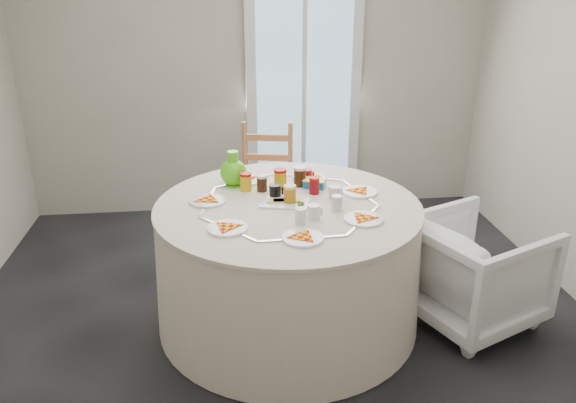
{
  "coord_description": "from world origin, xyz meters",
  "views": [
    {
      "loc": [
        -0.3,
        -2.89,
        2.04
      ],
      "look_at": [
        0.05,
        0.13,
        0.8
      ],
      "focal_mm": 35.0,
      "sensor_mm": 36.0,
      "label": 1
    }
  ],
  "objects": [
    {
      "name": "jar_cluster",
      "position": [
        0.02,
        0.33,
        0.82
      ],
      "size": [
        0.51,
        0.32,
        0.14
      ],
      "primitive_type": null,
      "rotation": [
        0.0,
        0.0,
        -0.2
      ],
      "color": "brown",
      "rests_on": "table"
    },
    {
      "name": "mugs_glasses",
      "position": [
        0.17,
        0.13,
        0.81
      ],
      "size": [
        0.61,
        0.61,
        0.1
      ],
      "primitive_type": null,
      "rotation": [
        0.0,
        0.0,
        0.15
      ],
      "color": "#A3A3A3",
      "rests_on": "table"
    },
    {
      "name": "wooden_chair",
      "position": [
        -0.0,
        1.23,
        0.47
      ],
      "size": [
        0.5,
        0.49,
        0.96
      ],
      "primitive_type": null,
      "rotation": [
        0.0,
        0.0,
        -0.2
      ],
      "color": "#BC7446",
      "rests_on": "floor"
    },
    {
      "name": "green_pitcher",
      "position": [
        -0.25,
        0.49,
        0.87
      ],
      "size": [
        0.22,
        0.22,
        0.22
      ],
      "primitive_type": null,
      "rotation": [
        0.0,
        0.0,
        0.36
      ],
      "color": "#51C916",
      "rests_on": "table"
    },
    {
      "name": "floor",
      "position": [
        0.0,
        0.0,
        0.0
      ],
      "size": [
        4.0,
        4.0,
        0.0
      ],
      "primitive_type": "plane",
      "color": "black",
      "rests_on": "ground"
    },
    {
      "name": "cheese_platter",
      "position": [
        0.03,
        0.13,
        0.77
      ],
      "size": [
        0.31,
        0.24,
        0.04
      ],
      "primitive_type": null,
      "rotation": [
        0.0,
        0.0,
        -0.25
      ],
      "color": "silver",
      "rests_on": "table"
    },
    {
      "name": "wall_back",
      "position": [
        0.0,
        2.0,
        1.3
      ],
      "size": [
        4.0,
        0.02,
        2.6
      ],
      "primitive_type": "cube",
      "color": "#BCB5A3",
      "rests_on": "floor"
    },
    {
      "name": "glass_door",
      "position": [
        0.4,
        1.95,
        1.05
      ],
      "size": [
        1.0,
        0.08,
        2.1
      ],
      "primitive_type": "cube",
      "color": "silver",
      "rests_on": "floor"
    },
    {
      "name": "butter_tub",
      "position": [
        0.25,
        0.39,
        0.79
      ],
      "size": [
        0.16,
        0.14,
        0.05
      ],
      "primitive_type": "cube",
      "rotation": [
        0.0,
        0.0,
        -0.37
      ],
      "color": "#126C9A",
      "rests_on": "table"
    },
    {
      "name": "armchair",
      "position": [
        1.19,
        -0.0,
        0.39
      ],
      "size": [
        0.91,
        0.93,
        0.74
      ],
      "primitive_type": "imported",
      "rotation": [
        0.0,
        0.0,
        1.99
      ],
      "color": "white",
      "rests_on": "floor"
    },
    {
      "name": "table",
      "position": [
        0.05,
        0.13,
        0.38
      ],
      "size": [
        1.61,
        1.61,
        0.82
      ],
      "primitive_type": "cylinder",
      "color": "beige",
      "rests_on": "floor"
    },
    {
      "name": "place_settings",
      "position": [
        0.05,
        0.13,
        0.77
      ],
      "size": [
        1.42,
        1.42,
        0.02
      ],
      "primitive_type": null,
      "rotation": [
        0.0,
        0.0,
        -0.26
      ],
      "color": "white",
      "rests_on": "table"
    }
  ]
}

